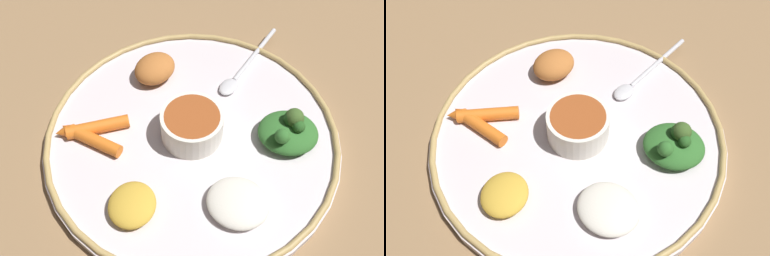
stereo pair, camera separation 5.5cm
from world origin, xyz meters
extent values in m
plane|color=olive|center=(0.00, 0.00, 0.00)|extent=(2.40, 2.40, 0.00)
cylinder|color=silver|center=(0.00, 0.00, 0.01)|extent=(0.39, 0.39, 0.01)
torus|color=tan|center=(0.00, 0.00, 0.02)|extent=(0.39, 0.39, 0.01)
cylinder|color=silver|center=(0.00, 0.00, 0.04)|extent=(0.08, 0.08, 0.04)
cylinder|color=#99471E|center=(0.00, 0.00, 0.05)|extent=(0.07, 0.07, 0.01)
ellipsoid|color=silver|center=(-0.08, 0.05, 0.02)|extent=(0.04, 0.04, 0.01)
cylinder|color=silver|center=(-0.15, 0.10, 0.02)|extent=(0.11, 0.08, 0.01)
ellipsoid|color=#2D6628|center=(0.01, 0.12, 0.03)|extent=(0.07, 0.08, 0.03)
sphere|color=#23511E|center=(0.00, 0.13, 0.05)|extent=(0.02, 0.02, 0.02)
sphere|color=#385623|center=(0.00, 0.13, 0.05)|extent=(0.02, 0.02, 0.02)
sphere|color=#23511E|center=(0.01, 0.13, 0.05)|extent=(0.02, 0.02, 0.02)
sphere|color=#2D6628|center=(0.03, 0.11, 0.05)|extent=(0.02, 0.02, 0.02)
cylinder|color=orange|center=(-0.01, -0.12, 0.02)|extent=(0.04, 0.08, 0.02)
cone|color=orange|center=(0.00, -0.17, 0.02)|extent=(0.02, 0.02, 0.02)
cylinder|color=orange|center=(0.01, -0.13, 0.02)|extent=(0.05, 0.07, 0.02)
cone|color=orange|center=(-0.01, -0.17, 0.02)|extent=(0.02, 0.02, 0.02)
ellipsoid|color=silver|center=(0.11, 0.05, 0.02)|extent=(0.09, 0.10, 0.02)
ellipsoid|color=gold|center=(0.11, -0.07, 0.03)|extent=(0.07, 0.06, 0.02)
ellipsoid|color=#B2662D|center=(-0.11, -0.05, 0.03)|extent=(0.08, 0.08, 0.03)
camera|label=1|loc=(0.33, -0.01, 0.48)|focal=39.96mm
camera|label=2|loc=(0.32, 0.05, 0.48)|focal=39.96mm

